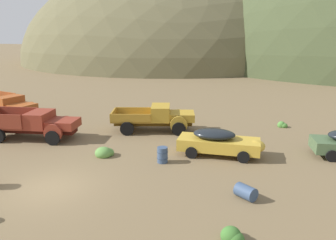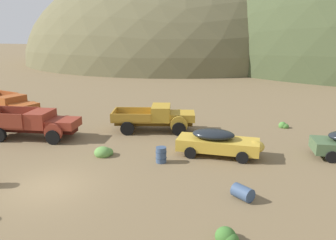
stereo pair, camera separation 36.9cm
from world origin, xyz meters
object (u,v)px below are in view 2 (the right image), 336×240
Objects in this scene: truck_oxide_orange at (11,106)px; truck_rust_red at (39,124)px; truck_mustard at (160,118)px; oil_drum_foreground at (161,155)px; car_faded_yellow at (220,142)px; oil_drum_spare at (243,193)px.

truck_oxide_orange and truck_rust_red have the same top height.
truck_mustard is (13.11, 0.07, -0.02)m from truck_oxide_orange.
truck_oxide_orange is 6.97× the size of oil_drum_foreground.
oil_drum_foreground is at bearing -86.44° from truck_mustard.
oil_drum_foreground is (-2.96, -2.00, -0.37)m from car_faded_yellow.
truck_rust_red is (5.86, -4.02, 0.00)m from truck_oxide_orange.
truck_mustard is 5.78× the size of oil_drum_spare.
truck_mustard is at bearing 109.23° from oil_drum_foreground.
truck_rust_red is 14.74m from oil_drum_spare.
truck_rust_red is at bearing -20.63° from truck_oxide_orange.
truck_mustard is at bearing 19.84° from truck_rust_red.
truck_oxide_orange is at bearing 166.03° from car_faded_yellow.
truck_oxide_orange reaches higher than oil_drum_foreground.
truck_oxide_orange is 16.18m from oil_drum_foreground.
truck_rust_red reaches higher than oil_drum_spare.
oil_drum_spare is 1.22× the size of oil_drum_foreground.
truck_rust_red is 9.43m from oil_drum_foreground.
truck_oxide_orange is at bearing 159.34° from oil_drum_foreground.
truck_mustard reaches higher than car_faded_yellow.
truck_oxide_orange is 0.96× the size of truck_rust_red.
oil_drum_spare is at bearing -32.05° from oil_drum_foreground.
oil_drum_spare is 5.56m from oil_drum_foreground.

